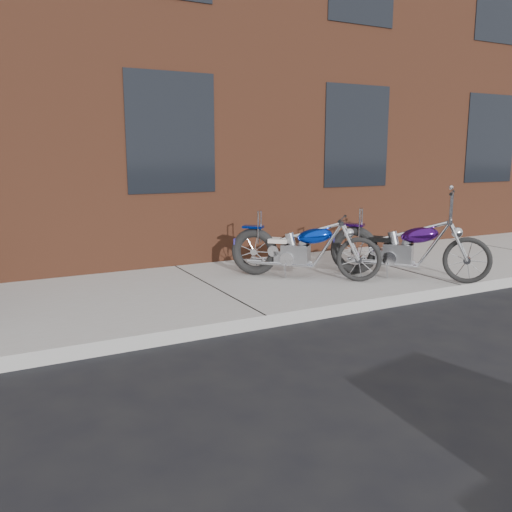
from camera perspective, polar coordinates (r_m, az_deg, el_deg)
ground at (r=6.02m, az=1.06°, el=-7.65°), size 120.00×120.00×0.00m
sidewalk at (r=7.30m, az=-4.61°, el=-3.76°), size 22.00×3.00×0.15m
building_brick at (r=13.46m, az=-16.46°, el=19.32°), size 22.00×10.00×8.00m
chopper_purple at (r=7.93m, az=15.35°, el=0.58°), size 1.50×1.78×1.25m
chopper_blue at (r=7.69m, az=4.78°, el=0.53°), size 1.63×1.57×0.94m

